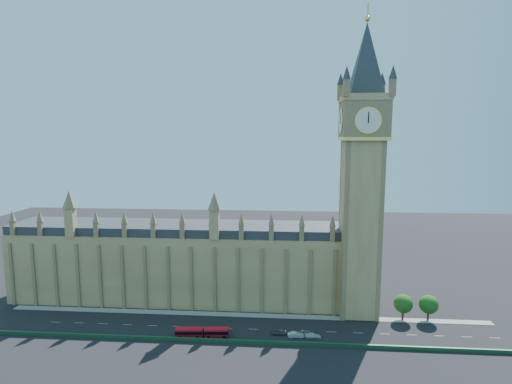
# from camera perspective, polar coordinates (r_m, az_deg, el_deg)

# --- Properties ---
(ground) EXTENTS (400.00, 400.00, 0.00)m
(ground) POSITION_cam_1_polar(r_m,az_deg,el_deg) (131.03, -2.25, -18.93)
(ground) COLOR black
(ground) RESTS_ON ground
(palace_westminster) EXTENTS (120.00, 20.00, 28.00)m
(palace_westminster) POSITION_cam_1_polar(r_m,az_deg,el_deg) (150.39, -10.94, -9.76)
(palace_westminster) COLOR #A2794E
(palace_westminster) RESTS_ON ground
(elizabeth_tower) EXTENTS (20.59, 20.59, 105.00)m
(elizabeth_tower) POSITION_cam_1_polar(r_m,az_deg,el_deg) (132.45, 14.99, 5.66)
(elizabeth_tower) COLOR #A2794E
(elizabeth_tower) RESTS_ON ground
(bridge_parapet) EXTENTS (160.00, 0.60, 1.20)m
(bridge_parapet) POSITION_cam_1_polar(r_m,az_deg,el_deg) (122.83, -2.76, -20.56)
(bridge_parapet) COLOR #1E4C2D
(bridge_parapet) RESTS_ON ground
(kerb_north) EXTENTS (160.00, 3.00, 0.16)m
(kerb_north) POSITION_cam_1_polar(r_m,az_deg,el_deg) (139.48, -1.78, -17.14)
(kerb_north) COLOR gray
(kerb_north) RESTS_ON ground
(tree_east_near) EXTENTS (6.00, 6.00, 8.50)m
(tree_east_near) POSITION_cam_1_polar(r_m,az_deg,el_deg) (142.42, 20.38, -14.67)
(tree_east_near) COLOR #382619
(tree_east_near) RESTS_ON ground
(tree_east_far) EXTENTS (6.00, 6.00, 8.50)m
(tree_east_far) POSITION_cam_1_polar(r_m,az_deg,el_deg) (144.79, 23.52, -14.46)
(tree_east_far) COLOR #382619
(tree_east_far) RESTS_ON ground
(red_bus) EXTENTS (15.93, 3.43, 2.69)m
(red_bus) POSITION_cam_1_polar(r_m,az_deg,el_deg) (126.83, -7.70, -19.24)
(red_bus) COLOR red
(red_bus) RESTS_ON ground
(car_grey) EXTENTS (4.25, 1.72, 1.45)m
(car_grey) POSITION_cam_1_polar(r_m,az_deg,el_deg) (127.47, 3.23, -19.38)
(car_grey) COLOR #3F4246
(car_grey) RESTS_ON ground
(car_silver) EXTENTS (4.99, 2.19, 1.59)m
(car_silver) POSITION_cam_1_polar(r_m,az_deg,el_deg) (126.37, 5.72, -19.63)
(car_silver) COLOR #ADB1B5
(car_silver) RESTS_ON ground
(car_white) EXTENTS (4.75, 1.96, 1.38)m
(car_white) POSITION_cam_1_polar(r_m,az_deg,el_deg) (126.67, 8.11, -19.66)
(car_white) COLOR silver
(car_white) RESTS_ON ground
(cone_a) EXTENTS (0.58, 0.58, 0.74)m
(cone_a) POSITION_cam_1_polar(r_m,az_deg,el_deg) (127.89, 8.09, -19.53)
(cone_a) COLOR black
(cone_a) RESTS_ON ground
(cone_b) EXTENTS (0.50, 0.50, 0.67)m
(cone_b) POSITION_cam_1_polar(r_m,az_deg,el_deg) (129.85, 6.68, -19.08)
(cone_b) COLOR black
(cone_b) RESTS_ON ground
(cone_c) EXTENTS (0.44, 0.44, 0.65)m
(cone_c) POSITION_cam_1_polar(r_m,az_deg,el_deg) (128.62, 4.24, -19.33)
(cone_c) COLOR black
(cone_c) RESTS_ON ground
(cone_d) EXTENTS (0.63, 0.63, 0.76)m
(cone_d) POSITION_cam_1_polar(r_m,az_deg,el_deg) (129.15, 4.24, -19.18)
(cone_d) COLOR black
(cone_d) RESTS_ON ground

